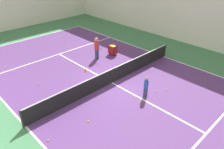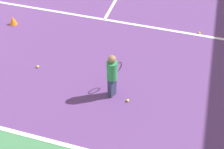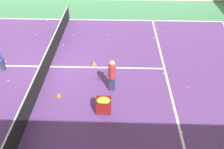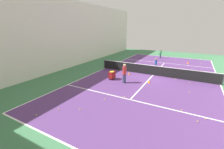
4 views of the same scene
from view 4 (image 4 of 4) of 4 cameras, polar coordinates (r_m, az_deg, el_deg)
The scene contains 44 objects.
ground_plane at distance 15.77m, azimuth 15.36°, elevation -0.24°, with size 34.21×34.21×0.00m, color #3D754C.
court_playing_area at distance 15.77m, azimuth 15.36°, elevation -0.23°, with size 11.37×22.38×0.00m.
line_baseline_near at distance 26.51m, azimuth 21.25°, elevation 6.28°, with size 11.37×0.10×0.00m, color white.
line_sideline_left at distance 15.60m, azimuth 36.02°, elevation -3.25°, with size 0.10×22.38×0.00m, color white.
line_sideline_right at distance 17.84m, azimuth -2.60°, elevation 2.45°, with size 0.10×22.38×0.00m, color white.
line_service_near at distance 21.62m, azimuth 19.31°, elevation 4.16°, with size 11.37×0.10×0.00m, color white.
line_service_far at distance 10.27m, azimuth 6.92°, elevation -9.47°, with size 11.37×0.10×0.00m, color white.
line_centre_service at distance 15.77m, azimuth 15.36°, elevation -0.22°, with size 0.10×12.31×0.00m, color white.
hall_enclosure_right at distance 19.62m, azimuth -13.12°, elevation 14.67°, with size 0.15×30.51×7.62m.
tennis_net at distance 15.62m, azimuth 15.51°, elevation 1.59°, with size 11.67×0.10×1.01m.
player_near_baseline at distance 24.85m, azimuth 18.01°, elevation 7.66°, with size 0.34×0.61×1.30m.
coach_at_net at distance 12.89m, azimuth 4.77°, elevation 0.93°, with size 0.37×0.68×1.70m.
child_midcourt at distance 17.89m, azimuth 16.35°, elevation 4.20°, with size 0.28×0.28×1.28m.
ball_cart at distance 13.86m, azimuth 0.00°, elevation 0.35°, with size 0.45×0.61×0.79m.
training_cone_0 at distance 13.48m, azimuth 13.96°, elevation -2.62°, with size 0.25×0.25×0.23m, color orange.
training_cone_1 at distance 22.43m, azimuth 26.96°, elevation 4.06°, with size 0.25×0.25×0.29m, color orange.
training_cone_2 at distance 15.49m, azimuth 6.58°, elevation 0.43°, with size 0.22×0.22×0.23m, color orange.
tennis_ball_0 at distance 13.56m, azimuth -13.16°, elevation -2.82°, with size 0.07×0.07×0.07m, color yellow.
tennis_ball_1 at distance 18.12m, azimuth 18.37°, elevation 1.90°, with size 0.07×0.07×0.07m, color yellow.
tennis_ball_2 at distance 23.97m, azimuth 6.31°, elevation 6.35°, with size 0.07×0.07×0.07m, color yellow.
tennis_ball_3 at distance 10.53m, azimuth 4.86°, elevation -8.48°, with size 0.07×0.07×0.07m, color yellow.
tennis_ball_4 at distance 19.61m, azimuth 28.34°, elevation 1.81°, with size 0.07×0.07×0.07m, color yellow.
tennis_ball_5 at distance 19.03m, azimuth 35.02°, elevation 0.28°, with size 0.07×0.07×0.07m, color yellow.
tennis_ball_6 at distance 23.35m, azimuth 30.75°, elevation 3.68°, with size 0.07×0.07×0.07m, color yellow.
tennis_ball_7 at distance 12.55m, azimuth 27.38°, elevation -6.10°, with size 0.07×0.07×0.07m, color yellow.
tennis_ball_9 at distance 9.87m, azimuth 25.00°, elevation -12.11°, with size 0.07×0.07×0.07m, color yellow.
tennis_ball_10 at distance 13.95m, azimuth -12.45°, elevation -2.18°, with size 0.07×0.07×0.07m, color yellow.
tennis_ball_11 at distance 15.17m, azimuth 22.95°, elevation -1.59°, with size 0.07×0.07×0.07m, color yellow.
tennis_ball_12 at distance 17.02m, azimuth 34.49°, elevation -1.35°, with size 0.07×0.07×0.07m, color yellow.
tennis_ball_13 at distance 25.17m, azimuth 16.92°, elevation 6.24°, with size 0.07×0.07×0.07m, color yellow.
tennis_ball_14 at distance 12.12m, azimuth -11.17°, elevation -5.16°, with size 0.07×0.07×0.07m, color yellow.
tennis_ball_15 at distance 9.17m, azimuth 29.84°, elevation -15.25°, with size 0.07×0.07×0.07m, color yellow.
tennis_ball_16 at distance 22.23m, azimuth 11.26°, elevation 5.24°, with size 0.07×0.07×0.07m, color yellow.
tennis_ball_17 at distance 24.27m, azimuth 23.00°, elevation 5.20°, with size 0.07×0.07×0.07m, color yellow.
tennis_ball_18 at distance 14.76m, azimuth 27.53°, elevation -2.73°, with size 0.07×0.07×0.07m, color yellow.
tennis_ball_19 at distance 9.57m, azimuth -19.57°, elevation -12.39°, with size 0.07×0.07×0.07m, color yellow.
tennis_ball_20 at distance 17.71m, azimuth 12.89°, elevation 2.01°, with size 0.07×0.07×0.07m, color yellow.
tennis_ball_21 at distance 9.24m, azimuth -12.07°, elevation -12.83°, with size 0.07×0.07×0.07m, color yellow.
tennis_ball_22 at distance 9.51m, azimuth -26.81°, elevation -13.54°, with size 0.07×0.07×0.07m, color yellow.
tennis_ball_23 at distance 9.63m, azimuth 32.11°, elevation -14.03°, with size 0.07×0.07×0.07m, color yellow.
tennis_ball_24 at distance 18.40m, azimuth 13.77°, elevation 2.52°, with size 0.07×0.07×0.07m, color yellow.
tennis_ball_25 at distance 10.18m, azimuth -2.85°, elevation -9.41°, with size 0.07×0.07×0.07m, color yellow.
tennis_ball_26 at distance 18.80m, azimuth 12.45°, elevation 2.94°, with size 0.07×0.07×0.07m, color yellow.
tennis_ball_27 at distance 17.12m, azimuth 27.68°, elevation -0.14°, with size 0.07×0.07×0.07m, color yellow.
Camera 4 is at (-3.29, 14.70, 4.65)m, focal length 24.00 mm.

